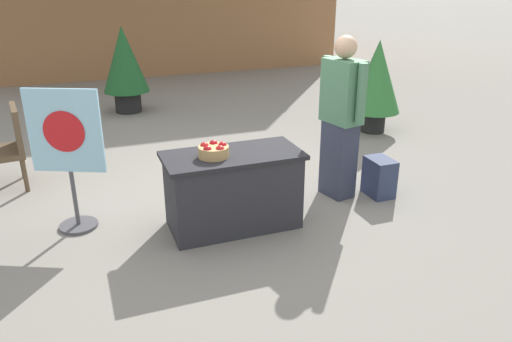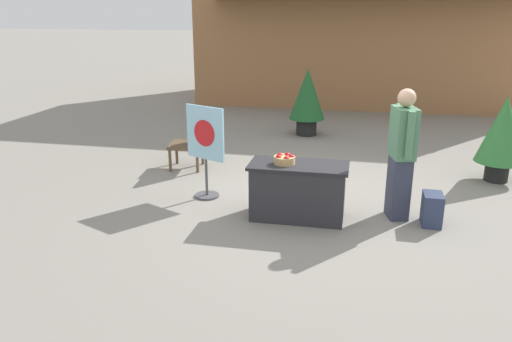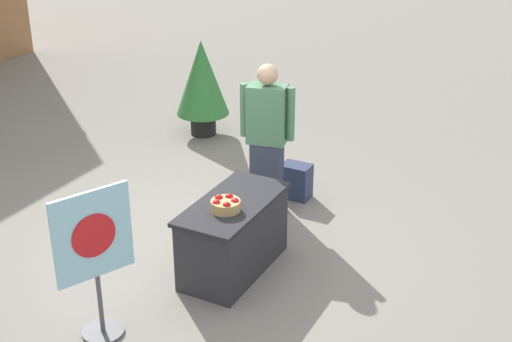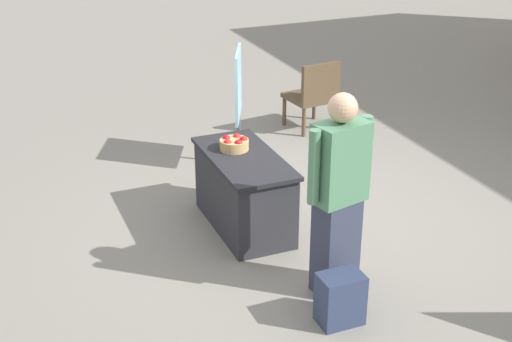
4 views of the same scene
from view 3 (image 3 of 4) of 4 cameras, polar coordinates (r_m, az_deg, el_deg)
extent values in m
plane|color=gray|center=(7.54, -4.60, -5.77)|extent=(120.00, 120.00, 0.00)
cube|color=#2D2D33|center=(6.91, -1.81, -5.35)|extent=(1.20, 0.59, 0.70)
cube|color=#242428|center=(6.74, -1.85, -2.62)|extent=(1.28, 0.62, 0.04)
cylinder|color=tan|center=(6.55, -2.45, -2.78)|extent=(0.28, 0.28, 0.10)
sphere|color=red|center=(6.61, -2.16, -2.14)|extent=(0.08, 0.08, 0.08)
sphere|color=red|center=(6.59, -2.99, -2.22)|extent=(0.08, 0.08, 0.08)
sphere|color=red|center=(6.51, -3.18, -2.61)|extent=(0.08, 0.08, 0.08)
sphere|color=red|center=(6.46, -2.36, -2.82)|extent=(0.08, 0.08, 0.08)
sphere|color=red|center=(6.53, -1.68, -2.48)|extent=(0.08, 0.08, 0.08)
cube|color=#33384C|center=(8.02, 0.87, -0.40)|extent=(0.31, 0.38, 0.83)
cube|color=#4C7F5B|center=(7.73, 0.91, 4.57)|extent=(0.35, 0.47, 0.65)
sphere|color=tan|center=(7.59, 0.93, 7.73)|extent=(0.23, 0.23, 0.23)
cylinder|color=#4C7F5B|center=(7.67, 2.80, 4.57)|extent=(0.09, 0.09, 0.60)
cylinder|color=#4C7F5B|center=(7.79, -0.96, 4.91)|extent=(0.09, 0.09, 0.60)
cube|color=#2D3856|center=(8.38, 3.22, -0.82)|extent=(0.24, 0.34, 0.42)
cylinder|color=#4C4C51|center=(6.38, -12.11, -12.45)|extent=(0.36, 0.36, 0.03)
cylinder|color=#4C4C51|center=(6.21, -12.35, -10.31)|extent=(0.04, 0.04, 0.55)
cube|color=#99D1EA|center=(5.86, -12.93, -5.00)|extent=(0.63, 0.31, 0.77)
cylinder|color=red|center=(5.85, -12.84, -5.08)|extent=(0.35, 0.16, 0.38)
cylinder|color=black|center=(10.29, -4.24, 3.81)|extent=(0.36, 0.36, 0.32)
cone|color=#337A38|center=(10.07, -4.36, 7.47)|extent=(0.75, 0.75, 1.06)
camera|label=1|loc=(4.33, 40.53, -1.89)|focal=35.00mm
camera|label=2|loc=(6.83, 54.64, 4.41)|focal=35.00mm
camera|label=4|loc=(10.92, 25.30, 20.15)|focal=50.00mm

